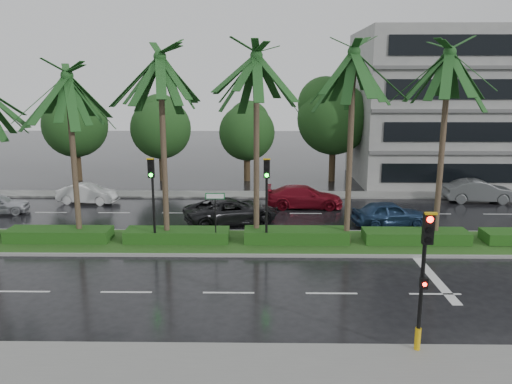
{
  "coord_description": "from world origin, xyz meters",
  "views": [
    {
      "loc": [
        1.33,
        -23.05,
        8.03
      ],
      "look_at": [
        0.97,
        1.5,
        2.58
      ],
      "focal_mm": 35.0,
      "sensor_mm": 36.0,
      "label": 1
    }
  ],
  "objects_px": {
    "car_white": "(88,194)",
    "car_darkgrey": "(231,211)",
    "street_sign": "(215,206)",
    "car_blue": "(389,214)",
    "car_grey": "(479,191)",
    "signal_near": "(423,276)",
    "car_red": "(304,197)",
    "signal_median_left": "(152,189)"
  },
  "relations": [
    {
      "from": "car_grey",
      "to": "car_white",
      "type": "bearing_deg",
      "value": 94.44
    },
    {
      "from": "car_white",
      "to": "car_red",
      "type": "distance_m",
      "value": 14.52
    },
    {
      "from": "car_red",
      "to": "signal_near",
      "type": "bearing_deg",
      "value": -171.92
    },
    {
      "from": "car_white",
      "to": "car_grey",
      "type": "height_order",
      "value": "car_grey"
    },
    {
      "from": "signal_near",
      "to": "car_white",
      "type": "distance_m",
      "value": 25.13
    },
    {
      "from": "street_sign",
      "to": "car_blue",
      "type": "bearing_deg",
      "value": 22.32
    },
    {
      "from": "signal_near",
      "to": "signal_median_left",
      "type": "relative_size",
      "value": 1.0
    },
    {
      "from": "street_sign",
      "to": "car_white",
      "type": "distance_m",
      "value": 13.16
    },
    {
      "from": "street_sign",
      "to": "car_darkgrey",
      "type": "xyz_separation_m",
      "value": [
        0.5,
        4.19,
        -1.38
      ]
    },
    {
      "from": "car_blue",
      "to": "car_grey",
      "type": "relative_size",
      "value": 0.9
    },
    {
      "from": "signal_near",
      "to": "street_sign",
      "type": "distance_m",
      "value": 12.11
    },
    {
      "from": "car_red",
      "to": "car_grey",
      "type": "xyz_separation_m",
      "value": [
        12.0,
        1.7,
        0.04
      ]
    },
    {
      "from": "signal_median_left",
      "to": "car_blue",
      "type": "bearing_deg",
      "value": 18.09
    },
    {
      "from": "car_blue",
      "to": "car_grey",
      "type": "bearing_deg",
      "value": -62.06
    },
    {
      "from": "car_white",
      "to": "car_darkgrey",
      "type": "height_order",
      "value": "car_darkgrey"
    },
    {
      "from": "car_white",
      "to": "car_grey",
      "type": "distance_m",
      "value": 26.49
    },
    {
      "from": "signal_near",
      "to": "signal_median_left",
      "type": "bearing_deg",
      "value": 135.91
    },
    {
      "from": "street_sign",
      "to": "car_grey",
      "type": "bearing_deg",
      "value": 29.75
    },
    {
      "from": "car_grey",
      "to": "signal_median_left",
      "type": "bearing_deg",
      "value": 119.25
    },
    {
      "from": "street_sign",
      "to": "car_grey",
      "type": "distance_m",
      "value": 19.63
    },
    {
      "from": "car_red",
      "to": "car_grey",
      "type": "height_order",
      "value": "car_grey"
    },
    {
      "from": "car_blue",
      "to": "signal_near",
      "type": "bearing_deg",
      "value": 159.87
    },
    {
      "from": "car_red",
      "to": "car_blue",
      "type": "distance_m",
      "value": 6.1
    },
    {
      "from": "signal_near",
      "to": "car_blue",
      "type": "xyz_separation_m",
      "value": [
        2.5,
        13.77,
        -1.79
      ]
    },
    {
      "from": "signal_median_left",
      "to": "car_grey",
      "type": "distance_m",
      "value": 22.43
    },
    {
      "from": "signal_near",
      "to": "car_white",
      "type": "xyz_separation_m",
      "value": [
        -16.48,
        18.88,
        -1.85
      ]
    },
    {
      "from": "signal_near",
      "to": "car_red",
      "type": "distance_m",
      "value": 18.08
    },
    {
      "from": "signal_median_left",
      "to": "signal_near",
      "type": "bearing_deg",
      "value": -44.09
    },
    {
      "from": "street_sign",
      "to": "car_red",
      "type": "height_order",
      "value": "street_sign"
    },
    {
      "from": "signal_median_left",
      "to": "car_darkgrey",
      "type": "bearing_deg",
      "value": 51.35
    },
    {
      "from": "street_sign",
      "to": "car_red",
      "type": "bearing_deg",
      "value": 58.03
    },
    {
      "from": "car_white",
      "to": "car_red",
      "type": "bearing_deg",
      "value": -87.01
    },
    {
      "from": "signal_median_left",
      "to": "car_blue",
      "type": "height_order",
      "value": "signal_median_left"
    },
    {
      "from": "car_white",
      "to": "car_darkgrey",
      "type": "distance_m",
      "value": 11.08
    },
    {
      "from": "signal_median_left",
      "to": "car_white",
      "type": "height_order",
      "value": "signal_median_left"
    },
    {
      "from": "signal_near",
      "to": "car_grey",
      "type": "bearing_deg",
      "value": 62.95
    },
    {
      "from": "signal_near",
      "to": "car_grey",
      "type": "distance_m",
      "value": 22.06
    },
    {
      "from": "street_sign",
      "to": "car_blue",
      "type": "distance_m",
      "value": 10.37
    },
    {
      "from": "street_sign",
      "to": "car_white",
      "type": "xyz_separation_m",
      "value": [
        -9.48,
        9.01,
        -1.47
      ]
    },
    {
      "from": "car_grey",
      "to": "car_darkgrey",
      "type": "bearing_deg",
      "value": 111.42
    },
    {
      "from": "car_red",
      "to": "car_blue",
      "type": "height_order",
      "value": "car_red"
    },
    {
      "from": "car_blue",
      "to": "car_white",
      "type": "bearing_deg",
      "value": 65.08
    }
  ]
}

